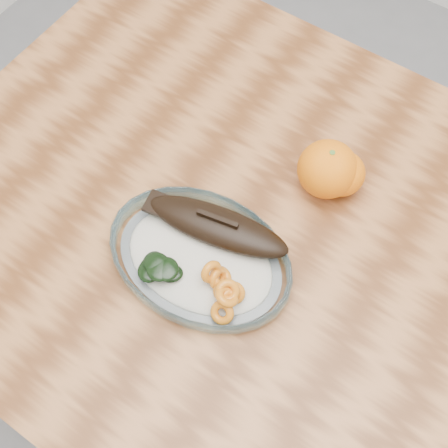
% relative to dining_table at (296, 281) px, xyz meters
% --- Properties ---
extents(ground, '(3.00, 3.00, 0.00)m').
position_rel_dining_table_xyz_m(ground, '(0.00, 0.00, -0.65)').
color(ground, slate).
rests_on(ground, ground).
extents(dining_table, '(1.20, 0.80, 0.75)m').
position_rel_dining_table_xyz_m(dining_table, '(0.00, 0.00, 0.00)').
color(dining_table, brown).
rests_on(dining_table, ground).
extents(plated_meal, '(0.52, 0.52, 0.08)m').
position_rel_dining_table_xyz_m(plated_meal, '(-0.12, -0.09, 0.12)').
color(plated_meal, white).
rests_on(plated_meal, dining_table).
extents(orange_left, '(0.09, 0.09, 0.09)m').
position_rel_dining_table_xyz_m(orange_left, '(-0.04, 0.12, 0.14)').
color(orange_left, '#FF5405').
rests_on(orange_left, dining_table).
extents(orange_right, '(0.07, 0.07, 0.07)m').
position_rel_dining_table_xyz_m(orange_right, '(-0.02, 0.13, 0.13)').
color(orange_right, '#FF5405').
rests_on(orange_right, dining_table).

